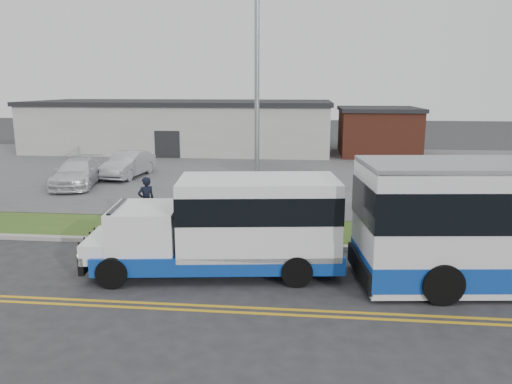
# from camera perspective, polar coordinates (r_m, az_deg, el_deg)

# --- Properties ---
(ground) EXTENTS (140.00, 140.00, 0.00)m
(ground) POSITION_cam_1_polar(r_m,az_deg,el_deg) (17.30, -10.89, -6.97)
(ground) COLOR #28282B
(ground) RESTS_ON ground
(lane_line_north) EXTENTS (70.00, 0.12, 0.01)m
(lane_line_north) POSITION_cam_1_polar(r_m,az_deg,el_deg) (13.92, -15.55, -11.98)
(lane_line_north) COLOR gold
(lane_line_north) RESTS_ON ground
(lane_line_south) EXTENTS (70.00, 0.12, 0.01)m
(lane_line_south) POSITION_cam_1_polar(r_m,az_deg,el_deg) (13.66, -16.01, -12.47)
(lane_line_south) COLOR gold
(lane_line_south) RESTS_ON ground
(curb) EXTENTS (80.00, 0.30, 0.15)m
(curb) POSITION_cam_1_polar(r_m,az_deg,el_deg) (18.28, -9.90, -5.65)
(curb) COLOR #9E9B93
(curb) RESTS_ON ground
(verge) EXTENTS (80.00, 3.30, 0.10)m
(verge) POSITION_cam_1_polar(r_m,az_deg,el_deg) (19.94, -8.49, -4.17)
(verge) COLOR #3B541C
(verge) RESTS_ON ground
(parking_lot) EXTENTS (80.00, 25.00, 0.10)m
(parking_lot) POSITION_cam_1_polar(r_m,az_deg,el_deg) (33.45, -2.49, 2.50)
(parking_lot) COLOR #4C4C4F
(parking_lot) RESTS_ON ground
(commercial_building) EXTENTS (25.40, 10.40, 4.35)m
(commercial_building) POSITION_cam_1_polar(r_m,az_deg,el_deg) (44.13, -8.36, 7.47)
(commercial_building) COLOR #9E9E99
(commercial_building) RESTS_ON ground
(brick_wing) EXTENTS (6.30, 7.30, 3.90)m
(brick_wing) POSITION_cam_1_polar(r_m,az_deg,el_deg) (42.15, 13.73, 6.75)
(brick_wing) COLOR brown
(brick_wing) RESTS_ON ground
(streetlight_near) EXTENTS (0.35, 1.53, 9.50)m
(streetlight_near) POSITION_cam_1_polar(r_m,az_deg,el_deg) (18.46, 0.09, 10.98)
(streetlight_near) COLOR gray
(streetlight_near) RESTS_ON verge
(shuttle_bus) EXTENTS (7.82, 3.38, 2.91)m
(shuttle_bus) POSITION_cam_1_polar(r_m,az_deg,el_deg) (14.95, -2.60, -3.55)
(shuttle_bus) COLOR #0D3997
(shuttle_bus) RESTS_ON ground
(pedestrian) EXTENTS (0.83, 0.81, 1.93)m
(pedestrian) POSITION_cam_1_polar(r_m,az_deg,el_deg) (20.51, -12.42, -0.95)
(pedestrian) COLOR black
(pedestrian) RESTS_ON verge
(parked_car_a) EXTENTS (2.16, 4.87, 1.55)m
(parked_car_a) POSITION_cam_1_polar(r_m,az_deg,el_deg) (31.51, -14.43, 3.06)
(parked_car_a) COLOR #ACAEB3
(parked_car_a) RESTS_ON parking_lot
(parked_car_b) EXTENTS (3.07, 5.46, 1.50)m
(parked_car_b) POSITION_cam_1_polar(r_m,az_deg,el_deg) (29.45, -19.73, 2.07)
(parked_car_b) COLOR silver
(parked_car_b) RESTS_ON parking_lot
(grocery_bag_left) EXTENTS (0.32, 0.32, 0.32)m
(grocery_bag_left) POSITION_cam_1_polar(r_m,az_deg,el_deg) (20.57, -13.33, -3.26)
(grocery_bag_left) COLOR white
(grocery_bag_left) RESTS_ON verge
(grocery_bag_right) EXTENTS (0.32, 0.32, 0.32)m
(grocery_bag_right) POSITION_cam_1_polar(r_m,az_deg,el_deg) (20.84, -11.32, -2.97)
(grocery_bag_right) COLOR white
(grocery_bag_right) RESTS_ON verge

